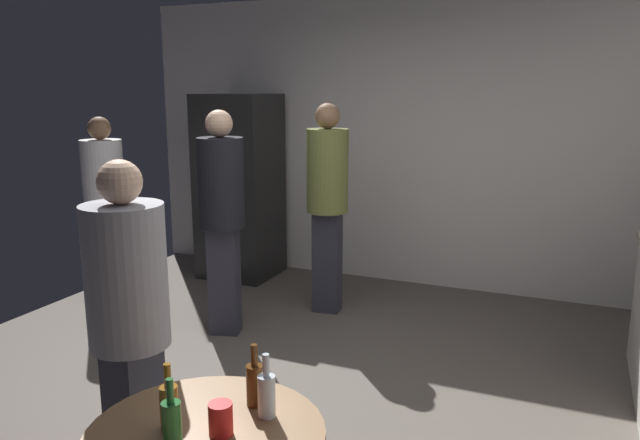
{
  "coord_description": "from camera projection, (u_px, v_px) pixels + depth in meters",
  "views": [
    {
      "loc": [
        1.56,
        -2.96,
        1.84
      ],
      "look_at": [
        0.09,
        0.47,
        1.04
      ],
      "focal_mm": 34.14,
      "sensor_mm": 36.0,
      "label": 1
    }
  ],
  "objects": [
    {
      "name": "person_in_black_shirt",
      "position": [
        222.0,
        206.0,
        4.51
      ],
      "size": [
        0.42,
        0.42,
        1.7
      ],
      "rotation": [
        0.0,
        0.0,
        -1.28
      ],
      "color": "#2D2D38",
      "rests_on": "ground_plane"
    },
    {
      "name": "person_in_olive_shirt",
      "position": [
        327.0,
        192.0,
        4.96
      ],
      "size": [
        0.37,
        0.37,
        1.74
      ],
      "rotation": [
        0.0,
        0.0,
        -1.47
      ],
      "color": "#2D2D38",
      "rests_on": "ground_plane"
    },
    {
      "name": "beer_bottle_green",
      "position": [
        172.0,
        422.0,
        1.91
      ],
      "size": [
        0.06,
        0.06,
        0.23
      ],
      "color": "#26662D",
      "rests_on": "foreground_table"
    },
    {
      "name": "ground_plane",
      "position": [
        275.0,
        411.0,
        3.66
      ],
      "size": [
        5.2,
        5.2,
        0.1
      ],
      "primitive_type": "cube",
      "color": "#5B544C"
    },
    {
      "name": "beer_bottle_amber",
      "position": [
        169.0,
        405.0,
        2.01
      ],
      "size": [
        0.06,
        0.06,
        0.23
      ],
      "color": "#8C5919",
      "rests_on": "foreground_table"
    },
    {
      "name": "beer_bottle_brown",
      "position": [
        255.0,
        383.0,
        2.16
      ],
      "size": [
        0.06,
        0.06,
        0.23
      ],
      "color": "#593314",
      "rests_on": "foreground_table"
    },
    {
      "name": "refrigerator",
      "position": [
        240.0,
        186.0,
        6.01
      ],
      "size": [
        0.7,
        0.68,
        1.8
      ],
      "color": "black",
      "rests_on": "ground_plane"
    },
    {
      "name": "person_in_white_shirt",
      "position": [
        104.0,
        197.0,
        5.15
      ],
      "size": [
        0.46,
        0.46,
        1.62
      ],
      "rotation": [
        0.0,
        0.0,
        -1.07
      ],
      "color": "#2D2D38",
      "rests_on": "ground_plane"
    },
    {
      "name": "wall_back",
      "position": [
        401.0,
        143.0,
        5.73
      ],
      "size": [
        5.32,
        0.06,
        2.7
      ],
      "primitive_type": "cube",
      "color": "silver",
      "rests_on": "ground_plane"
    },
    {
      "name": "person_in_gray_shirt",
      "position": [
        129.0,
        314.0,
        2.57
      ],
      "size": [
        0.36,
        0.36,
        1.57
      ],
      "rotation": [
        0.0,
        0.0,
        -0.07
      ],
      "color": "#2D2D38",
      "rests_on": "ground_plane"
    },
    {
      "name": "plastic_cup_red",
      "position": [
        221.0,
        419.0,
        1.98
      ],
      "size": [
        0.08,
        0.08,
        0.11
      ],
      "primitive_type": "cylinder",
      "color": "red",
      "rests_on": "foreground_table"
    },
    {
      "name": "beer_bottle_clear",
      "position": [
        266.0,
        394.0,
        2.08
      ],
      "size": [
        0.06,
        0.06,
        0.23
      ],
      "color": "silver",
      "rests_on": "foreground_table"
    }
  ]
}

